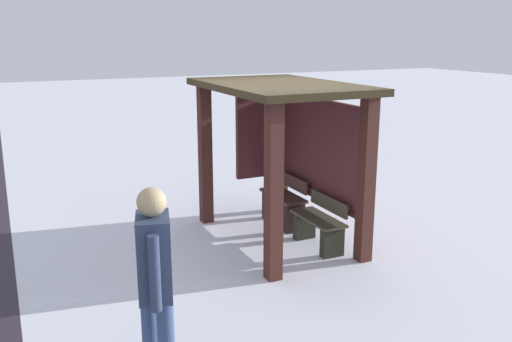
{
  "coord_description": "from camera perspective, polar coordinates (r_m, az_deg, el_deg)",
  "views": [
    {
      "loc": [
        6.63,
        -3.48,
        2.91
      ],
      "look_at": [
        0.24,
        -0.46,
        1.12
      ],
      "focal_mm": 38.4,
      "sensor_mm": 36.0,
      "label": 1
    }
  ],
  "objects": [
    {
      "name": "person_walking",
      "position": [
        4.51,
        -10.47,
        -10.7
      ],
      "size": [
        0.58,
        0.35,
        1.76
      ],
      "color": "#313C5A",
      "rests_on": "ground"
    },
    {
      "name": "ground_plane",
      "position": [
        8.03,
        2.23,
        -7.06
      ],
      "size": [
        60.0,
        60.0,
        0.0
      ],
      "primitive_type": "plane",
      "color": "white"
    },
    {
      "name": "bench_left_inside",
      "position": [
        8.51,
        2.94,
        -3.34
      ],
      "size": [
        0.93,
        0.36,
        0.77
      ],
      "color": "#492D28",
      "rests_on": "ground"
    },
    {
      "name": "bus_shelter",
      "position": [
        7.75,
        3.19,
        4.63
      ],
      "size": [
        2.72,
        1.72,
        2.25
      ],
      "color": "#41201A",
      "rests_on": "ground"
    },
    {
      "name": "bench_center_inside",
      "position": [
        7.68,
        6.62,
        -5.65
      ],
      "size": [
        0.93,
        0.37,
        0.72
      ],
      "color": "#3F3A2B",
      "rests_on": "ground"
    }
  ]
}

